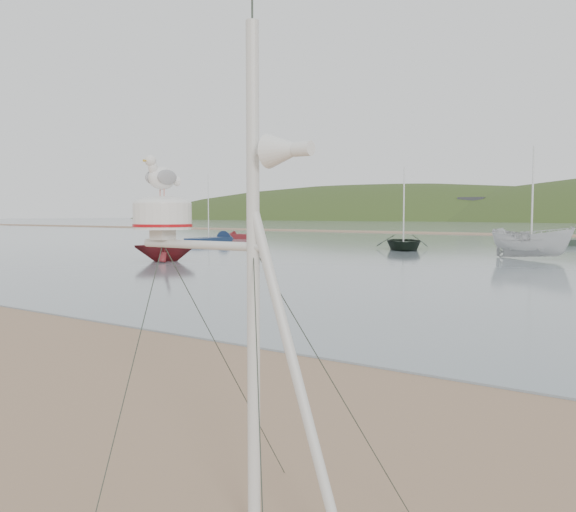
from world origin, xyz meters
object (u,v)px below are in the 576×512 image
Objects in this scene: sailboat_blue_near at (219,240)px; dinghy_red_far at (240,236)px; mast_rig at (244,391)px; boat_dark at (404,213)px; boat_red at (165,231)px; boat_white at (532,216)px.

sailboat_blue_near reaches higher than dinghy_red_far.
boat_dark is (-15.25, 35.90, 1.44)m from mast_rig.
mast_rig is at bearing -94.97° from boat_dark.
boat_white reaches higher than boat_red.
boat_white is 0.73× the size of sailboat_blue_near.
mast_rig reaches higher than boat_red.
boat_dark is 1.08× the size of boat_white.
mast_rig is at bearing -5.19° from boat_red.
sailboat_blue_near is (-32.84, 36.19, -0.89)m from mast_rig.
mast_rig is 56.73m from dinghy_red_far.
boat_dark is at bearing 113.01° from mast_rig.
boat_dark is at bearing -0.94° from sailboat_blue_near.
sailboat_blue_near is (-11.54, 17.14, -1.35)m from boat_red.
mast_rig is 0.75× the size of sailboat_blue_near.
boat_dark reaches higher than mast_rig.
boat_white is (-5.68, 32.01, 1.24)m from mast_rig.
boat_dark is 22.71m from dinghy_red_far.
mast_rig is 0.95× the size of boat_dark.
mast_rig is 32.53m from boat_white.
sailboat_blue_near reaches higher than boat_dark.
dinghy_red_far is (-15.27, 24.31, -1.36)m from boat_red.
sailboat_blue_near is 1.42× the size of dinghy_red_far.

